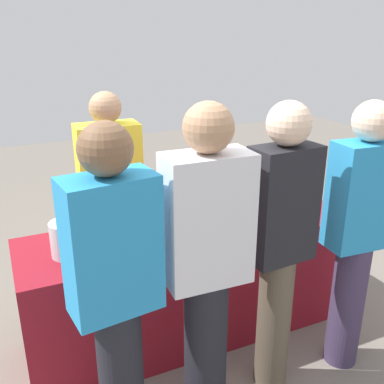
{
  "coord_description": "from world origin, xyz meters",
  "views": [
    {
      "loc": [
        -1.07,
        -2.36,
        1.99
      ],
      "look_at": [
        0.0,
        0.0,
        1.03
      ],
      "focal_mm": 41.34,
      "sensor_mm": 36.0,
      "label": 1
    }
  ],
  "objects": [
    {
      "name": "wine_bottle_0",
      "position": [
        -0.72,
        0.12,
        0.89
      ],
      "size": [
        0.07,
        0.07,
        0.32
      ],
      "color": "black",
      "rests_on": "tasting_table"
    },
    {
      "name": "guest_0",
      "position": [
        -0.69,
        -0.71,
        0.91
      ],
      "size": [
        0.41,
        0.26,
        1.66
      ],
      "rotation": [
        0.0,
        0.0,
        0.12
      ],
      "color": "black",
      "rests_on": "ground_plane"
    },
    {
      "name": "ground_plane",
      "position": [
        0.0,
        0.0,
        0.0
      ],
      "size": [
        12.0,
        12.0,
        0.0
      ],
      "primitive_type": "plane",
      "color": "slate"
    },
    {
      "name": "wine_bottle_2",
      "position": [
        0.33,
        0.06,
        0.89
      ],
      "size": [
        0.07,
        0.07,
        0.3
      ],
      "color": "black",
      "rests_on": "tasting_table"
    },
    {
      "name": "menu_board",
      "position": [
        0.72,
        1.06,
        0.37
      ],
      "size": [
        0.5,
        0.1,
        0.74
      ],
      "primitive_type": "cube",
      "rotation": [
        0.0,
        0.0,
        -0.15
      ],
      "color": "white",
      "rests_on": "ground_plane"
    },
    {
      "name": "ice_bucket",
      "position": [
        -0.78,
        -0.03,
        0.88
      ],
      "size": [
        0.2,
        0.2,
        0.2
      ],
      "primitive_type": "cylinder",
      "color": "silver",
      "rests_on": "tasting_table"
    },
    {
      "name": "guest_2",
      "position": [
        0.23,
        -0.63,
        0.93
      ],
      "size": [
        0.36,
        0.22,
        1.67
      ],
      "rotation": [
        0.0,
        0.0,
        0.06
      ],
      "color": "brown",
      "rests_on": "ground_plane"
    },
    {
      "name": "wine_glass_1",
      "position": [
        0.26,
        -0.15,
        0.87
      ],
      "size": [
        0.07,
        0.07,
        0.14
      ],
      "color": "silver",
      "rests_on": "tasting_table"
    },
    {
      "name": "guest_1",
      "position": [
        -0.24,
        -0.69,
        0.93
      ],
      "size": [
        0.41,
        0.24,
        1.7
      ],
      "rotation": [
        0.0,
        0.0,
        -0.03
      ],
      "color": "black",
      "rests_on": "ground_plane"
    },
    {
      "name": "tasting_table",
      "position": [
        0.0,
        0.0,
        0.39
      ],
      "size": [
        2.18,
        0.64,
        0.78
      ],
      "primitive_type": "cube",
      "color": "maroon",
      "rests_on": "ground_plane"
    },
    {
      "name": "guest_3",
      "position": [
        0.74,
        -0.67,
        0.9
      ],
      "size": [
        0.38,
        0.23,
        1.64
      ],
      "rotation": [
        0.0,
        0.0,
        -0.08
      ],
      "color": "#3F3351",
      "rests_on": "ground_plane"
    },
    {
      "name": "wine_bottle_3",
      "position": [
        0.72,
        0.09,
        0.89
      ],
      "size": [
        0.07,
        0.07,
        0.3
      ],
      "color": "black",
      "rests_on": "tasting_table"
    },
    {
      "name": "wine_glass_2",
      "position": [
        0.67,
        -0.11,
        0.89
      ],
      "size": [
        0.07,
        0.07,
        0.15
      ],
      "color": "silver",
      "rests_on": "tasting_table"
    },
    {
      "name": "wine_bottle_1",
      "position": [
        -0.5,
        0.09,
        0.89
      ],
      "size": [
        0.08,
        0.08,
        0.31
      ],
      "color": "black",
      "rests_on": "tasting_table"
    },
    {
      "name": "server_pouring",
      "position": [
        -0.39,
        0.53,
        0.86
      ],
      "size": [
        0.43,
        0.25,
        1.6
      ],
      "rotation": [
        0.0,
        0.0,
        3.11
      ],
      "color": "#3F3351",
      "rests_on": "ground_plane"
    },
    {
      "name": "wine_glass_0",
      "position": [
        -0.2,
        -0.15,
        0.87
      ],
      "size": [
        0.07,
        0.07,
        0.13
      ],
      "color": "silver",
      "rests_on": "tasting_table"
    }
  ]
}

